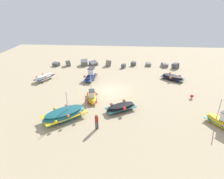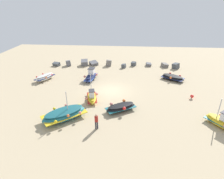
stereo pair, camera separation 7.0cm
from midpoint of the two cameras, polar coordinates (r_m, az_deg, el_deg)
The scene contains 12 objects.
ground_plane at distance 24.85m, azimuth -0.13°, elevation -0.34°, with size 52.32×52.32×0.00m, color tan.
fishing_boat_0 at distance 19.49m, azimuth -14.10°, elevation -7.28°, with size 4.59×4.25×2.98m.
fishing_boat_1 at distance 20.30m, azimuth 2.78°, elevation -5.44°, with size 3.52×2.76×0.89m.
fishing_boat_2 at distance 28.30m, azimuth -6.34°, elevation 4.05°, with size 1.92×3.63×1.67m.
fishing_boat_3 at distance 29.68m, azimuth -19.61°, elevation 3.53°, with size 2.51×3.42×0.90m.
fishing_boat_4 at distance 20.69m, azimuth 30.49°, elevation -8.43°, with size 2.91×3.21×2.75m.
fishing_boat_5 at distance 29.45m, azimuth 17.94°, elevation 3.47°, with size 3.52×2.99×0.83m.
fishing_boat_6 at distance 22.46m, azimuth -6.04°, elevation -2.23°, with size 1.76×3.19×3.42m.
person_walking at distance 17.44m, azimuth -4.63°, elevation -9.32°, with size 0.32×0.32×1.59m.
breakwater_rocks at distance 34.10m, azimuth -0.25°, elevation 7.73°, with size 22.52×2.63×1.28m.
mooring_buoy_0 at distance 24.72m, azimuth 23.09°, elevation -1.90°, with size 0.41×0.41×0.52m.
mooring_buoy_1 at distance 30.82m, azimuth -5.94°, elevation 5.57°, with size 0.55×0.55×0.65m.
Camera 2 is at (1.90, -22.25, 10.89)m, focal length 30.24 mm.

